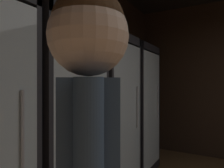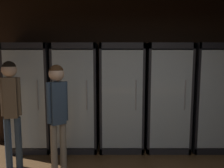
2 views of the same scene
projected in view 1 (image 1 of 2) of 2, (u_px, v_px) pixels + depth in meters
wall_back at (52, 77)px, 2.20m from camera, size 6.00×0.06×2.80m
cooler_center at (55, 129)px, 1.84m from camera, size 0.76×0.59×1.91m
cooler_right at (104, 117)px, 2.54m from camera, size 0.76×0.59×1.91m
cooler_far_right at (132, 109)px, 3.25m from camera, size 0.76×0.59×1.91m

